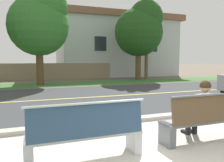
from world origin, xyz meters
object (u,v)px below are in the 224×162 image
bench_left (86,134)px  seated_person_grey (201,107)px  palm_tree_tall (147,2)px  shade_tree_centre (140,29)px  bench_right (207,120)px  shade_tree_left (41,21)px

bench_left → seated_person_grey: bearing=3.9°
bench_left → palm_tree_tall: 17.36m
shade_tree_centre → seated_person_grey: bearing=-112.1°
bench_left → palm_tree_tall: bearing=57.5°
bench_right → shade_tree_centre: size_ratio=0.29×
bench_right → shade_tree_centre: (5.21, 12.95, 3.77)m
bench_left → shade_tree_centre: (7.70, 12.95, 3.77)m
shade_tree_centre → bench_left: bearing=-120.7°
shade_tree_left → shade_tree_centre: shade_tree_centre is taller
palm_tree_tall → bench_right: bearing=-114.5°
shade_tree_left → shade_tree_centre: size_ratio=0.98×
bench_right → shade_tree_centre: bearing=68.1°
bench_right → shade_tree_centre: 14.46m
bench_right → shade_tree_left: (-2.64, 11.75, 3.70)m
seated_person_grey → bench_right: bearing=-93.6°
seated_person_grey → palm_tree_tall: (6.22, 13.52, 5.94)m
seated_person_grey → shade_tree_left: size_ratio=0.20×
bench_right → seated_person_grey: bearing=86.4°
bench_right → seated_person_grey: 0.28m
bench_left → shade_tree_left: (-0.15, 11.75, 3.70)m
bench_right → shade_tree_left: 12.60m
seated_person_grey → shade_tree_left: (-2.65, 11.58, 3.49)m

